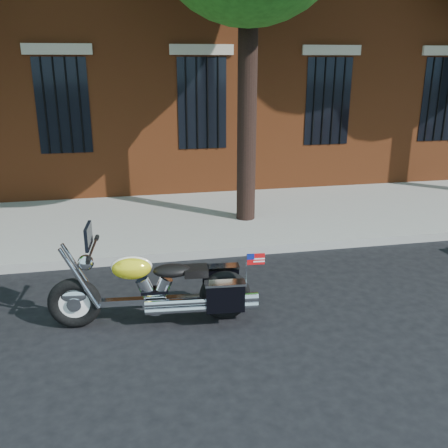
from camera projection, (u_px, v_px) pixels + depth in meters
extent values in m
plane|color=black|center=(260.00, 290.00, 7.15)|extent=(120.00, 120.00, 0.00)
cube|color=gray|center=(238.00, 251.00, 8.41)|extent=(40.00, 0.16, 0.15)
cube|color=gray|center=(217.00, 218.00, 10.16)|extent=(40.00, 3.60, 0.15)
cube|color=black|center=(202.00, 104.00, 11.22)|extent=(1.10, 0.14, 2.00)
cube|color=#B2A893|center=(201.00, 50.00, 10.83)|extent=(1.40, 0.20, 0.22)
cylinder|color=black|center=(202.00, 104.00, 11.15)|extent=(0.04, 0.04, 2.00)
cylinder|color=black|center=(247.00, 96.00, 9.16)|extent=(0.36, 0.36, 5.00)
torus|color=black|center=(75.00, 303.00, 6.05)|extent=(0.66, 0.20, 0.65)
torus|color=black|center=(225.00, 295.00, 6.25)|extent=(0.66, 0.20, 0.65)
cylinder|color=white|center=(75.00, 303.00, 6.05)|extent=(0.49, 0.10, 0.48)
cylinder|color=white|center=(225.00, 295.00, 6.25)|extent=(0.49, 0.10, 0.48)
ellipsoid|color=white|center=(74.00, 296.00, 6.02)|extent=(0.35, 0.15, 0.19)
ellipsoid|color=yellow|center=(225.00, 287.00, 6.21)|extent=(0.35, 0.16, 0.19)
cube|color=white|center=(151.00, 300.00, 6.16)|extent=(1.45, 0.22, 0.08)
cylinder|color=white|center=(155.00, 302.00, 6.17)|extent=(0.32, 0.20, 0.31)
cylinder|color=white|center=(195.00, 305.00, 6.05)|extent=(1.21, 0.19, 0.09)
ellipsoid|color=yellow|center=(132.00, 268.00, 5.99)|extent=(0.50, 0.32, 0.28)
ellipsoid|color=black|center=(172.00, 271.00, 6.06)|extent=(0.49, 0.31, 0.15)
cube|color=black|center=(220.00, 279.00, 6.45)|extent=(0.48, 0.19, 0.37)
cube|color=black|center=(225.00, 297.00, 5.98)|extent=(0.48, 0.19, 0.37)
cylinder|color=white|center=(93.00, 249.00, 5.86)|extent=(0.10, 0.75, 0.03)
sphere|color=white|center=(86.00, 263.00, 5.90)|extent=(0.21, 0.21, 0.19)
cube|color=black|center=(88.00, 236.00, 5.81)|extent=(0.07, 0.39, 0.27)
cube|color=red|center=(256.00, 259.00, 5.83)|extent=(0.21, 0.03, 0.14)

